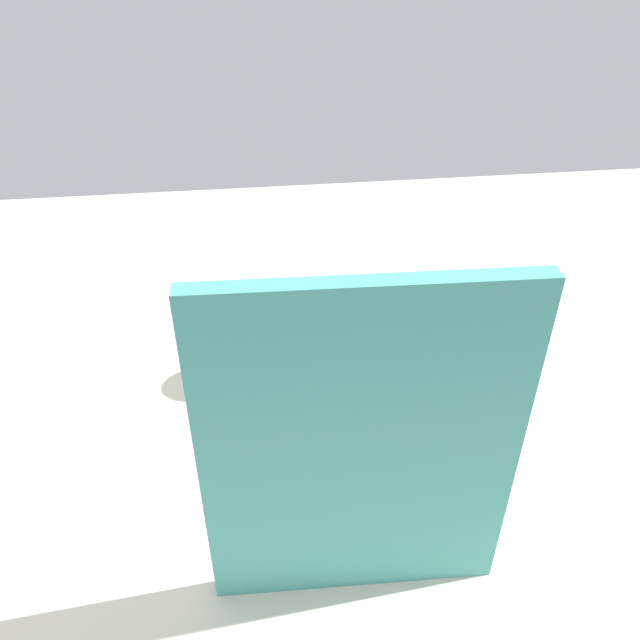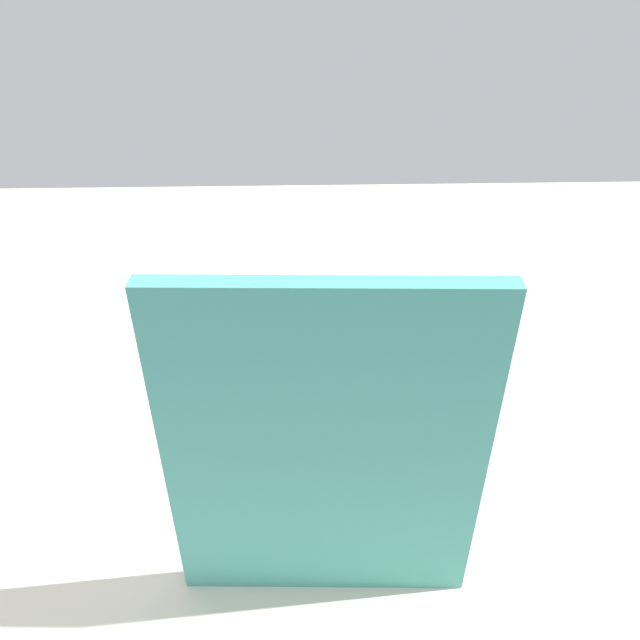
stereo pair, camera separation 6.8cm
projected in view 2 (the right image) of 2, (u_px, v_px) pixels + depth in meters
The scene contains 7 objects.
ground_plane at pixel (321, 393), 91.78cm from camera, with size 180.00×140.00×3.00cm, color beige.
fruit_bowl at pixel (320, 358), 91.53cm from camera, with size 26.46×26.46×5.40cm, color #4E995C.
orange_front_left at pixel (332, 346), 83.02cm from camera, with size 7.77×7.77×7.77cm, color orange.
orange_front_right at pixel (342, 308), 90.23cm from camera, with size 7.77×7.77×7.77cm, color orange.
orange_center at pixel (266, 319), 88.03cm from camera, with size 7.77×7.77×7.77cm, color orange.
banana_bunch at pixel (322, 306), 90.02cm from camera, with size 18.91×15.57×8.40cm.
cutting_board at pixel (325, 458), 55.74cm from camera, with size 28.00×1.80×36.00cm, color teal.
Camera 2 is at (2.00, 68.97, 59.92)cm, focal length 36.09 mm.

